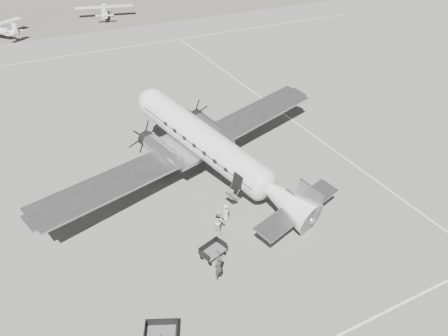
# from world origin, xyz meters

# --- Properties ---
(ground) EXTENTS (260.00, 260.00, 0.00)m
(ground) POSITION_xyz_m (0.00, 0.00, 0.00)
(ground) COLOR slate
(ground) RESTS_ON ground
(taxi_line_near) EXTENTS (60.00, 0.15, 0.01)m
(taxi_line_near) POSITION_xyz_m (0.00, -14.00, 0.01)
(taxi_line_near) COLOR silver
(taxi_line_near) RESTS_ON ground
(taxi_line_right) EXTENTS (0.15, 80.00, 0.01)m
(taxi_line_right) POSITION_xyz_m (12.00, 0.00, 0.01)
(taxi_line_right) COLOR silver
(taxi_line_right) RESTS_ON ground
(taxi_line_horizon) EXTENTS (90.00, 0.15, 0.01)m
(taxi_line_horizon) POSITION_xyz_m (0.00, 40.00, 0.01)
(taxi_line_horizon) COLOR silver
(taxi_line_horizon) RESTS_ON ground
(dc3_airliner) EXTENTS (34.53, 28.78, 5.64)m
(dc3_airliner) POSITION_xyz_m (-0.08, 3.02, 2.82)
(dc3_airliner) COLOR silver
(dc3_airliner) RESTS_ON ground
(light_plane_right) EXTENTS (11.99, 10.54, 2.14)m
(light_plane_right) POSITION_xyz_m (4.70, 58.08, 1.07)
(light_plane_right) COLOR silver
(light_plane_right) RESTS_ON ground
(baggage_cart_near) EXTENTS (2.09, 1.76, 1.01)m
(baggage_cart_near) POSITION_xyz_m (-4.15, -5.33, 0.51)
(baggage_cart_near) COLOR #525252
(baggage_cart_near) RESTS_ON ground
(baggage_cart_far) EXTENTS (2.24, 1.97, 1.05)m
(baggage_cart_far) POSITION_xyz_m (-9.43, -9.70, 0.53)
(baggage_cart_far) COLOR #525252
(baggage_cart_far) RESTS_ON ground
(ground_crew) EXTENTS (0.80, 0.68, 1.87)m
(ground_crew) POSITION_xyz_m (-4.65, -7.17, 0.93)
(ground_crew) COLOR #2C2C2C
(ground_crew) RESTS_ON ground
(ramp_agent) EXTENTS (0.78, 0.97, 1.90)m
(ramp_agent) POSITION_xyz_m (-2.64, -3.19, 0.95)
(ramp_agent) COLOR silver
(ramp_agent) RESTS_ON ground
(passenger) EXTENTS (0.67, 0.83, 1.48)m
(passenger) POSITION_xyz_m (-1.65, -2.35, 0.74)
(passenger) COLOR #B4B4B2
(passenger) RESTS_ON ground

